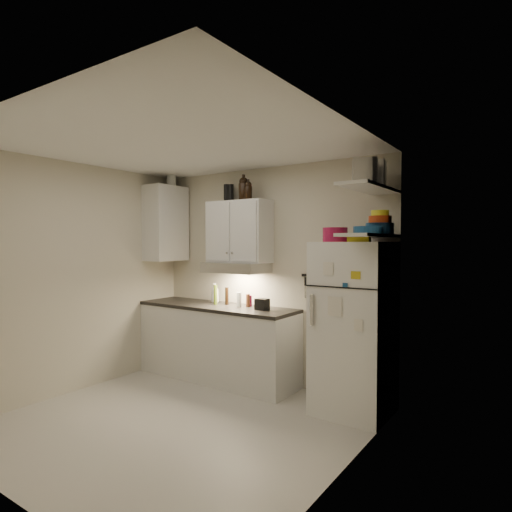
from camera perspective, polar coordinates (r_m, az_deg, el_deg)
The scene contains 36 objects.
floor at distance 4.37m, azimuth -10.12°, elevation -21.16°, with size 3.20×3.00×0.02m, color beige.
ceiling at distance 4.13m, azimuth -10.33°, elevation 14.59°, with size 3.20×3.00×0.02m, color white.
back_wall at distance 5.22m, azimuth 1.54°, elevation -2.52°, with size 3.20×0.02×2.60m, color beige.
left_wall at distance 5.30m, azimuth -22.68°, elevation -2.59°, with size 0.02×3.00×2.60m, color beige.
right_wall at distance 3.13m, azimuth 11.26°, elevation -5.46°, with size 0.02×3.00×2.60m, color beige.
base_cabinet at distance 5.43m, azimuth -5.27°, elevation -11.55°, with size 2.10×0.60×0.88m, color silver.
countertop at distance 5.34m, azimuth -5.28°, elevation -6.74°, with size 2.10×0.62×0.04m, color black.
upper_cabinet at distance 5.24m, azimuth -2.26°, elevation 3.24°, with size 0.80×0.33×0.75m, color silver.
side_cabinet at distance 5.90m, azimuth -11.94°, elevation 4.26°, with size 0.33×0.55×1.00m, color silver.
range_hood at distance 5.19m, azimuth -2.68°, elevation -1.55°, with size 0.76×0.46×0.12m, color silver.
fridge at distance 4.40m, azimuth 12.92°, elevation -9.30°, with size 0.70×0.68×1.70m, color white.
shelf_hi at distance 4.15m, azimuth 14.95°, elevation 8.75°, with size 0.30×0.95×0.03m, color silver.
shelf_lo at distance 4.12m, azimuth 14.90°, elevation 2.66°, with size 0.30×0.95×0.03m, color silver.
knife_strip at distance 4.85m, azimuth 8.33°, elevation -2.63°, with size 0.42×0.02×0.03m, color black.
dutch_oven at distance 4.35m, azimuth 10.49°, elevation 2.80°, with size 0.25×0.25×0.14m, color #9E123E.
book_stack at distance 4.08m, azimuth 13.62°, elevation 2.41°, with size 0.19×0.24×0.08m, color gold.
spice_jar at distance 4.17m, azimuth 13.35°, elevation 2.56°, with size 0.06×0.06×0.10m, color silver.
stock_pot at distance 4.40m, azimuth 15.29°, elevation 9.72°, with size 0.25×0.25×0.18m, color silver.
tin_a at distance 4.16m, azimuth 15.28°, elevation 10.53°, with size 0.23×0.21×0.23m, color #AAAAAD.
tin_b at distance 3.88m, azimuth 14.25°, elevation 10.97°, with size 0.20×0.20×0.20m, color #AAAAAD.
bowl_teal at distance 4.31m, azimuth 16.16°, elevation 3.52°, with size 0.27×0.27×0.11m, color navy.
bowl_orange at distance 4.23m, azimuth 16.20°, elevation 4.71°, with size 0.21×0.21×0.06m, color #C13A12.
bowl_yellow at distance 4.24m, azimuth 16.21°, elevation 5.50°, with size 0.17×0.17×0.05m, color yellow.
plates at distance 4.06m, azimuth 14.72°, elevation 3.36°, with size 0.27×0.27×0.07m, color navy.
growler_a at distance 5.17m, azimuth -1.66°, elevation 9.00°, with size 0.12×0.12×0.28m, color black, non-canonical shape.
growler_b at distance 5.10m, azimuth -1.05°, elevation 8.76°, with size 0.09×0.09×0.22m, color black, non-canonical shape.
thermos_a at distance 5.42m, azimuth -3.41°, elevation 8.35°, with size 0.08×0.08×0.22m, color black.
thermos_b at distance 5.47m, azimuth -3.91°, elevation 8.31°, with size 0.08×0.08×0.23m, color black.
side_jar at distance 5.96m, azimuth -11.22°, elevation 9.87°, with size 0.13×0.13×0.17m, color silver.
soap_bottle at distance 5.52m, azimuth -5.48°, elevation -4.80°, with size 0.11×0.11×0.28m, color silver.
pepper_mill at distance 5.17m, azimuth -1.09°, elevation -5.94°, with size 0.05×0.05×0.15m, color #5A2F1B.
oil_bottle at distance 5.37m, azimuth -5.43°, elevation -5.17°, with size 0.05×0.05×0.24m, color #495F17.
vinegar_bottle at distance 5.35m, azimuth -3.91°, elevation -5.34°, with size 0.05×0.05×0.22m, color black.
clear_bottle at distance 5.17m, azimuth -2.28°, elevation -5.81°, with size 0.06×0.06×0.18m, color silver.
red_jar at distance 5.20m, azimuth -0.90°, elevation -5.99°, with size 0.07×0.07×0.13m, color #9E123E.
caddy at distance 4.94m, azimuth 0.82°, elevation -6.44°, with size 0.15×0.11×0.13m, color black.
Camera 1 is at (2.84, -2.86, 1.70)m, focal length 30.00 mm.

